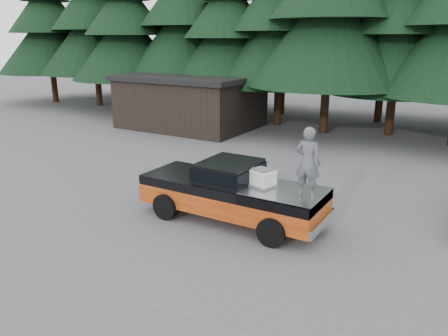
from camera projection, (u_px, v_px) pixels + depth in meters
The scene contains 6 objects.
ground at pixel (206, 216), 14.15m from camera, with size 120.00×120.00×0.00m, color #4A4B4D.
pickup_truck at pixel (232, 200), 13.68m from camera, with size 6.00×2.04×1.33m, color #C0521B, non-canonical shape.
truck_cab at pixel (229, 171), 13.45m from camera, with size 1.66×1.90×0.59m, color black.
air_compressor at pixel (262, 179), 12.89m from camera, with size 0.69×0.57×0.47m, color silver.
man_on_bed at pixel (308, 162), 11.86m from camera, with size 0.72×0.47×1.97m, color #4D5054.
utility_building at pixel (191, 101), 27.96m from camera, with size 8.40×6.40×3.30m.
Camera 1 is at (7.26, -10.92, 5.58)m, focal length 35.00 mm.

